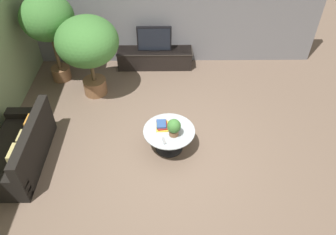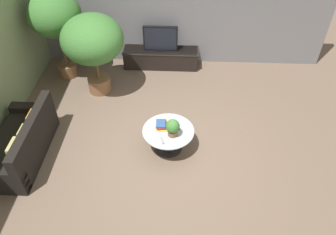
{
  "view_description": "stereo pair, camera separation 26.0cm",
  "coord_description": "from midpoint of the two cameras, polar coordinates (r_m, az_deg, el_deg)",
  "views": [
    {
      "loc": [
        -0.04,
        -4.15,
        4.59
      ],
      "look_at": [
        0.02,
        0.35,
        0.55
      ],
      "focal_mm": 35.0,
      "sensor_mm": 36.0,
      "label": 1
    },
    {
      "loc": [
        0.22,
        -4.15,
        4.59
      ],
      "look_at": [
        0.02,
        0.35,
        0.55
      ],
      "focal_mm": 35.0,
      "sensor_mm": 36.0,
      "label": 2
    }
  ],
  "objects": [
    {
      "name": "ground_plane",
      "position": [
        6.19,
        0.91,
        -6.01
      ],
      "size": [
        24.0,
        24.0,
        0.0
      ],
      "primitive_type": "plane",
      "color": "brown"
    },
    {
      "name": "back_wall_stone",
      "position": [
        8.03,
        1.87,
        19.21
      ],
      "size": [
        7.4,
        0.12,
        3.0
      ],
      "primitive_type": "cube",
      "color": "slate",
      "rests_on": "ground"
    },
    {
      "name": "media_console",
      "position": [
        8.33,
        -0.36,
        10.38
      ],
      "size": [
        1.86,
        0.5,
        0.46
      ],
      "color": "black",
      "rests_on": "ground"
    },
    {
      "name": "television",
      "position": [
        8.06,
        -0.37,
        13.56
      ],
      "size": [
        0.83,
        0.13,
        0.62
      ],
      "color": "black",
      "rests_on": "media_console"
    },
    {
      "name": "coffee_table",
      "position": [
        6.04,
        1.29,
        -3.23
      ],
      "size": [
        0.95,
        0.95,
        0.46
      ],
      "color": "black",
      "rests_on": "ground"
    },
    {
      "name": "couch_by_wall",
      "position": [
        6.44,
        -23.1,
        -4.35
      ],
      "size": [
        0.84,
        1.79,
        0.84
      ],
      "rotation": [
        0.0,
        0.0,
        -1.57
      ],
      "color": "black",
      "rests_on": "ground"
    },
    {
      "name": "potted_palm_tall",
      "position": [
        7.72,
        -18.1,
        16.24
      ],
      "size": [
        1.14,
        1.14,
        2.05
      ],
      "color": "brown",
      "rests_on": "ground"
    },
    {
      "name": "potted_palm_corner",
      "position": [
        7.08,
        -11.94,
        12.76
      ],
      "size": [
        1.3,
        1.3,
        1.81
      ],
      "color": "brown",
      "rests_on": "ground"
    },
    {
      "name": "potted_plant_tabletop",
      "position": [
        5.73,
        2.13,
        -1.73
      ],
      "size": [
        0.25,
        0.25,
        0.34
      ],
      "color": "brown",
      "rests_on": "coffee_table"
    },
    {
      "name": "book_stack",
      "position": [
        5.99,
        0.1,
        -1.3
      ],
      "size": [
        0.23,
        0.3,
        0.09
      ],
      "color": "gold",
      "rests_on": "coffee_table"
    },
    {
      "name": "remote_black",
      "position": [
        6.0,
        2.81,
        -1.67
      ],
      "size": [
        0.1,
        0.16,
        0.02
      ],
      "primitive_type": "cube",
      "rotation": [
        0.0,
        0.0,
        0.44
      ],
      "color": "black",
      "rests_on": "coffee_table"
    },
    {
      "name": "remote_silver",
      "position": [
        5.74,
        0.31,
        -4.06
      ],
      "size": [
        0.08,
        0.16,
        0.02
      ],
      "primitive_type": "cube",
      "rotation": [
        0.0,
        0.0,
        0.27
      ],
      "color": "gray",
      "rests_on": "coffee_table"
    }
  ]
}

